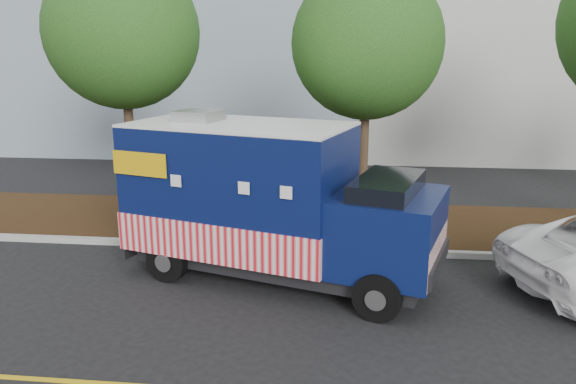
# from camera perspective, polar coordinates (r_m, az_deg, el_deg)

# --- Properties ---
(ground) EXTENTS (120.00, 120.00, 0.00)m
(ground) POSITION_cam_1_polar(r_m,az_deg,el_deg) (12.45, 0.27, -8.29)
(ground) COLOR black
(ground) RESTS_ON ground
(curb) EXTENTS (120.00, 0.18, 0.15)m
(curb) POSITION_cam_1_polar(r_m,az_deg,el_deg) (13.72, 0.88, -5.75)
(curb) COLOR #9E9E99
(curb) RESTS_ON ground
(mulch_strip) EXTENTS (120.00, 4.00, 0.15)m
(mulch_strip) POSITION_cam_1_polar(r_m,az_deg,el_deg) (15.70, 1.60, -3.12)
(mulch_strip) COLOR black
(mulch_strip) RESTS_ON ground
(tree_a) EXTENTS (4.14, 4.14, 7.29)m
(tree_a) POSITION_cam_1_polar(r_m,az_deg,el_deg) (16.38, -16.45, 15.27)
(tree_a) COLOR #38281C
(tree_a) RESTS_ON ground
(tree_b) EXTENTS (3.87, 3.87, 6.86)m
(tree_b) POSITION_cam_1_polar(r_m,az_deg,el_deg) (14.83, 8.03, 14.69)
(tree_b) COLOR #38281C
(tree_b) RESTS_ON ground
(sign_post) EXTENTS (0.06, 0.06, 2.40)m
(sign_post) POSITION_cam_1_polar(r_m,az_deg,el_deg) (14.23, -9.10, -0.44)
(sign_post) COLOR #473828
(sign_post) RESTS_ON ground
(food_truck) EXTENTS (7.07, 4.23, 3.52)m
(food_truck) POSITION_cam_1_polar(r_m,az_deg,el_deg) (11.89, -2.31, -1.28)
(food_truck) COLOR black
(food_truck) RESTS_ON ground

